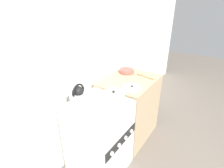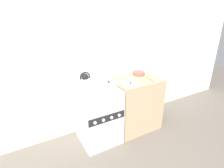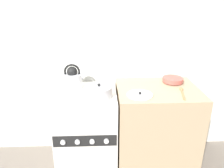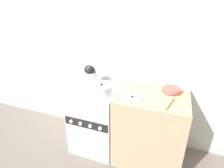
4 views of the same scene
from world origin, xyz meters
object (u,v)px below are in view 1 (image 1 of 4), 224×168
object	(u,v)px
enamel_bowl	(126,71)
cooking_pot	(114,97)
kettle	(79,98)
loose_pot_lid	(132,87)
stove	(99,138)

from	to	relation	value
enamel_bowl	cooking_pot	bearing A→B (deg)	-159.39
kettle	cooking_pot	world-z (taller)	kettle
loose_pot_lid	enamel_bowl	bearing A→B (deg)	37.84
stove	enamel_bowl	bearing A→B (deg)	11.49
cooking_pot	enamel_bowl	world-z (taller)	cooking_pot
loose_pot_lid	cooking_pot	bearing A→B (deg)	177.06
enamel_bowl	kettle	bearing A→B (deg)	-177.12
stove	cooking_pot	bearing A→B (deg)	-38.43
cooking_pot	loose_pot_lid	distance (m)	0.37
cooking_pot	enamel_bowl	distance (m)	0.81
cooking_pot	loose_pot_lid	bearing A→B (deg)	-2.94
enamel_bowl	loose_pot_lid	bearing A→B (deg)	-142.16
enamel_bowl	loose_pot_lid	xyz separation A→B (m)	(-0.39, -0.30, -0.02)
kettle	enamel_bowl	distance (m)	1.02
cooking_pot	loose_pot_lid	world-z (taller)	cooking_pot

